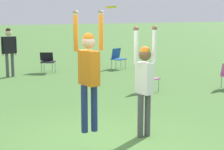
# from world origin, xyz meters

# --- Properties ---
(ground_plane) EXTENTS (120.00, 120.00, 0.00)m
(ground_plane) POSITION_xyz_m (0.00, 0.00, 0.00)
(ground_plane) COLOR #4C7A38
(person_jumping) EXTENTS (0.57, 0.46, 2.20)m
(person_jumping) POSITION_xyz_m (-0.28, 0.02, 1.54)
(person_jumping) COLOR navy
(person_jumping) RESTS_ON ground_plane
(person_defending) EXTENTS (0.52, 0.40, 2.26)m
(person_defending) POSITION_xyz_m (1.02, 0.32, 1.21)
(person_defending) COLOR #4C4C51
(person_defending) RESTS_ON ground_plane
(frisbee) EXTENTS (0.22, 0.22, 0.05)m
(frisbee) POSITION_xyz_m (0.31, 0.35, 2.61)
(frisbee) COLOR yellow
(camping_chair_2) EXTENTS (0.71, 0.77, 0.89)m
(camping_chair_2) POSITION_xyz_m (4.29, 8.76, 0.52)
(camping_chair_2) COLOR gray
(camping_chair_2) RESTS_ON ground_plane
(camping_chair_3) EXTENTS (0.73, 0.78, 0.82)m
(camping_chair_3) POSITION_xyz_m (1.21, 9.01, 0.50)
(camping_chair_3) COLOR gray
(camping_chair_3) RESTS_ON ground_plane
(camping_chair_5) EXTENTS (0.53, 0.57, 0.85)m
(camping_chair_5) POSITION_xyz_m (3.27, 4.12, 0.50)
(camping_chair_5) COLOR gray
(camping_chair_5) RESTS_ON ground_plane
(person_spectator_near) EXTENTS (0.60, 0.25, 1.88)m
(person_spectator_near) POSITION_xyz_m (-0.40, 8.54, 1.16)
(person_spectator_near) COLOR #4C4C51
(person_spectator_near) RESTS_ON ground_plane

